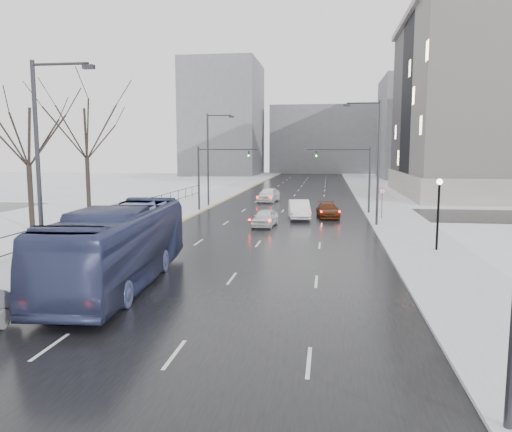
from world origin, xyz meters
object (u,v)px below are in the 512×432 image
at_px(streetlight_l_far, 210,155).
at_px(sedan_center_far, 269,195).
at_px(streetlight_l_near, 43,161).
at_px(sedan_right_far, 328,210).
at_px(lamppost_r_mid, 439,204).
at_px(tree_park_d, 33,231).
at_px(mast_signal_left, 209,171).
at_px(tree_park_e, 89,214).
at_px(sedan_right_near, 299,209).
at_px(bus, 120,246).
at_px(sedan_center_near, 265,218).
at_px(no_uturn_sign, 382,194).
at_px(streetlight_r_mid, 376,157).
at_px(mast_signal_right, 358,171).

bearing_deg(streetlight_l_far, sedan_center_far, 46.05).
relative_size(streetlight_l_near, streetlight_l_far, 1.00).
bearing_deg(streetlight_l_near, sedan_right_far, 63.05).
bearing_deg(streetlight_l_far, lamppost_r_mid, -48.94).
bearing_deg(tree_park_d, mast_signal_left, 53.20).
distance_m(tree_park_e, sedan_right_near, 20.18).
bearing_deg(streetlight_l_far, bus, -83.94).
bearing_deg(sedan_center_near, no_uturn_sign, 34.17).
bearing_deg(mast_signal_left, streetlight_r_mid, -27.31).
distance_m(mast_signal_right, sedan_center_far, 14.30).
distance_m(no_uturn_sign, sedan_right_near, 7.40).
distance_m(streetlight_l_far, sedan_right_near, 14.01).
bearing_deg(sedan_center_far, sedan_center_near, -77.63).
height_order(streetlight_l_far, bus, streetlight_l_far).
bearing_deg(streetlight_l_near, streetlight_r_mid, 50.76).
height_order(streetlight_r_mid, mast_signal_left, streetlight_r_mid).
relative_size(bus, sedan_center_far, 2.56).
bearing_deg(sedan_center_far, streetlight_l_near, -92.09).
height_order(mast_signal_right, bus, mast_signal_right).
bearing_deg(no_uturn_sign, sedan_center_near, -151.43).
distance_m(tree_park_d, streetlight_l_far, 21.17).
xyz_separation_m(bus, sedan_center_near, (4.30, 18.46, -1.11)).
height_order(tree_park_d, bus, tree_park_d).
height_order(streetlight_r_mid, sedan_center_near, streetlight_r_mid).
xyz_separation_m(mast_signal_left, sedan_center_far, (4.83, 9.89, -3.21)).
height_order(lamppost_r_mid, no_uturn_sign, lamppost_r_mid).
bearing_deg(lamppost_r_mid, tree_park_e, 154.38).
distance_m(mast_signal_right, no_uturn_sign, 4.77).
xyz_separation_m(tree_park_e, streetlight_l_far, (10.03, 8.00, 5.62)).
distance_m(streetlight_l_far, sedan_center_near, 16.10).
relative_size(tree_park_d, streetlight_l_far, 1.25).
xyz_separation_m(mast_signal_left, sedan_center_near, (6.83, -9.28, -3.38)).
distance_m(mast_signal_right, mast_signal_left, 14.65).
xyz_separation_m(tree_park_e, streetlight_r_mid, (26.37, -4.00, 5.62)).
xyz_separation_m(no_uturn_sign, sedan_center_far, (-11.69, 13.89, -1.41)).
relative_size(tree_park_e, sedan_right_near, 2.66).
bearing_deg(sedan_center_near, streetlight_l_near, -106.68).
bearing_deg(streetlight_l_far, streetlight_r_mid, -36.30).
distance_m(mast_signal_right, sedan_right_near, 7.69).
bearing_deg(mast_signal_left, sedan_right_near, -25.63).
height_order(lamppost_r_mid, mast_signal_right, mast_signal_right).
relative_size(streetlight_r_mid, streetlight_l_near, 1.00).
xyz_separation_m(streetlight_r_mid, streetlight_l_near, (-16.33, -20.00, 0.00)).
distance_m(no_uturn_sign, bus, 27.56).
bearing_deg(streetlight_l_far, streetlight_l_near, -90.00).
bearing_deg(no_uturn_sign, tree_park_e, 180.00).
distance_m(tree_park_d, bus, 19.00).
xyz_separation_m(streetlight_l_far, mast_signal_right, (15.49, -4.00, -1.51)).
bearing_deg(tree_park_d, streetlight_l_far, 61.85).
distance_m(streetlight_r_mid, mast_signal_left, 17.50).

